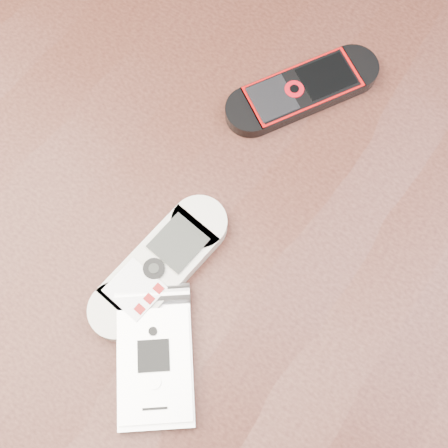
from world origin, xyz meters
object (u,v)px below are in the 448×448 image
Objects in this scene: table at (220,260)px; nokia_white at (160,266)px; nokia_black_red at (302,90)px; motorola_razr at (155,361)px.

nokia_white is at bearing -107.76° from table.
motorola_razr is (0.03, -0.26, 0.00)m from nokia_black_red.
motorola_razr reaches higher than table.
table is 8.64× the size of nokia_white.
table is 10.86× the size of motorola_razr.
nokia_black_red is 1.30× the size of motorola_razr.
nokia_black_red reaches higher than table.
nokia_black_red is at bearing 92.82° from table.
nokia_white is (-0.02, -0.06, 0.11)m from table.
table is at bearing -55.66° from nokia_black_red.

